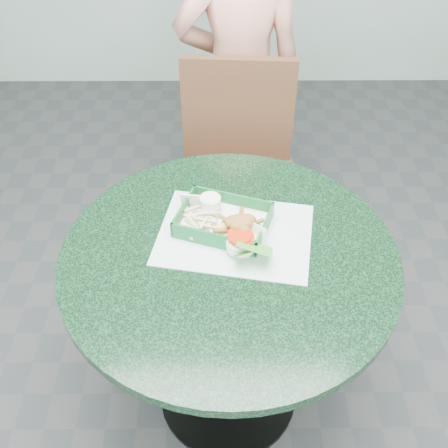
{
  "coord_description": "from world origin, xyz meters",
  "views": [
    {
      "loc": [
        -0.02,
        -1.03,
        1.83
      ],
      "look_at": [
        -0.01,
        0.1,
        0.78
      ],
      "focal_mm": 42.0,
      "sensor_mm": 36.0,
      "label": 1
    }
  ],
  "objects_px": {
    "food_basket": "(223,228)",
    "sauce_ramekin": "(205,210)",
    "diner_person": "(239,80)",
    "cafe_table": "(229,295)",
    "dining_chair": "(238,160)",
    "crab_sandwich": "(244,227)"
  },
  "relations": [
    {
      "from": "food_basket",
      "to": "sauce_ramekin",
      "type": "relative_size",
      "value": 4.06
    },
    {
      "from": "diner_person",
      "to": "food_basket",
      "type": "height_order",
      "value": "diner_person"
    },
    {
      "from": "cafe_table",
      "to": "dining_chair",
      "type": "relative_size",
      "value": 1.03
    },
    {
      "from": "diner_person",
      "to": "cafe_table",
      "type": "bearing_deg",
      "value": 82.99
    },
    {
      "from": "cafe_table",
      "to": "food_basket",
      "type": "relative_size",
      "value": 3.74
    },
    {
      "from": "crab_sandwich",
      "to": "sauce_ramekin",
      "type": "xyz_separation_m",
      "value": [
        -0.12,
        0.07,
        0.0
      ]
    },
    {
      "from": "diner_person",
      "to": "sauce_ramekin",
      "type": "bearing_deg",
      "value": 77.98
    },
    {
      "from": "cafe_table",
      "to": "sauce_ramekin",
      "type": "relative_size",
      "value": 15.16
    },
    {
      "from": "cafe_table",
      "to": "diner_person",
      "type": "xyz_separation_m",
      "value": [
        0.06,
        1.04,
        0.18
      ]
    },
    {
      "from": "food_basket",
      "to": "diner_person",
      "type": "bearing_deg",
      "value": 85.58
    },
    {
      "from": "food_basket",
      "to": "dining_chair",
      "type": "bearing_deg",
      "value": 84.56
    },
    {
      "from": "dining_chair",
      "to": "sauce_ramekin",
      "type": "height_order",
      "value": "dining_chair"
    },
    {
      "from": "diner_person",
      "to": "crab_sandwich",
      "type": "distance_m",
      "value": 0.97
    },
    {
      "from": "cafe_table",
      "to": "crab_sandwich",
      "type": "bearing_deg",
      "value": 58.55
    },
    {
      "from": "diner_person",
      "to": "sauce_ramekin",
      "type": "height_order",
      "value": "diner_person"
    },
    {
      "from": "cafe_table",
      "to": "crab_sandwich",
      "type": "height_order",
      "value": "crab_sandwich"
    },
    {
      "from": "crab_sandwich",
      "to": "diner_person",
      "type": "bearing_deg",
      "value": 89.27
    },
    {
      "from": "diner_person",
      "to": "dining_chair",
      "type": "bearing_deg",
      "value": 84.15
    },
    {
      "from": "dining_chair",
      "to": "diner_person",
      "type": "bearing_deg",
      "value": 91.6
    },
    {
      "from": "cafe_table",
      "to": "sauce_ramekin",
      "type": "height_order",
      "value": "sauce_ramekin"
    },
    {
      "from": "diner_person",
      "to": "food_basket",
      "type": "bearing_deg",
      "value": 81.67
    },
    {
      "from": "dining_chair",
      "to": "crab_sandwich",
      "type": "relative_size",
      "value": 7.39
    }
  ]
}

